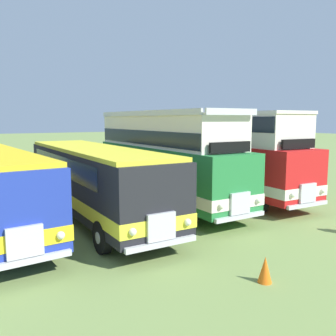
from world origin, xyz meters
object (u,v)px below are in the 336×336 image
(bus_ninth_in_row, at_px, (230,151))
(bus_eighth_in_row, at_px, (166,156))
(bus_seventh_in_row, at_px, (93,177))
(cone_far_end, at_px, (265,270))

(bus_ninth_in_row, bearing_deg, bus_eighth_in_row, 177.17)
(bus_seventh_in_row, xyz_separation_m, bus_eighth_in_row, (3.90, 0.62, 0.60))
(bus_seventh_in_row, bearing_deg, bus_ninth_in_row, 3.13)
(bus_seventh_in_row, bearing_deg, cone_far_end, -79.17)
(cone_far_end, bearing_deg, bus_eighth_in_row, 74.77)
(bus_eighth_in_row, relative_size, bus_ninth_in_row, 1.01)
(cone_far_end, bearing_deg, bus_ninth_in_row, 53.53)
(cone_far_end, bearing_deg, bus_seventh_in_row, 100.83)
(bus_seventh_in_row, height_order, bus_ninth_in_row, bus_ninth_in_row)
(bus_ninth_in_row, relative_size, cone_far_end, 15.14)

